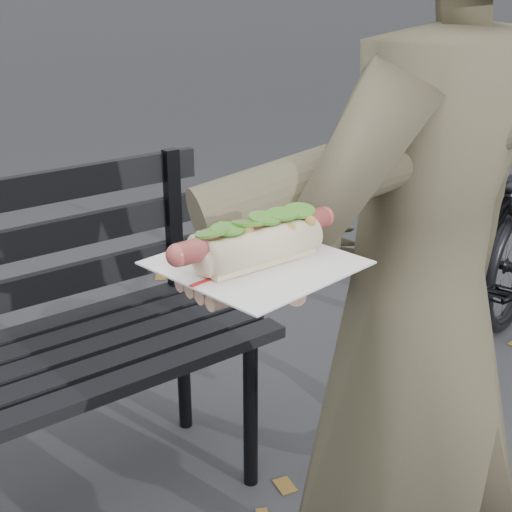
% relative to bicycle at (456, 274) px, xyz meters
% --- Properties ---
extents(bicycle, '(1.62, 0.88, 0.81)m').
position_rel_bicycle_xyz_m(bicycle, '(0.00, 0.00, 0.00)').
color(bicycle, black).
rests_on(bicycle, ground).
extents(person, '(0.61, 0.43, 1.57)m').
position_rel_bicycle_xyz_m(person, '(-1.00, -0.64, 0.38)').
color(person, brown).
rests_on(person, ground).
extents(held_hotdog, '(0.63, 0.31, 0.20)m').
position_rel_bicycle_xyz_m(held_hotdog, '(-1.20, -0.67, 0.67)').
color(held_hotdog, brown).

